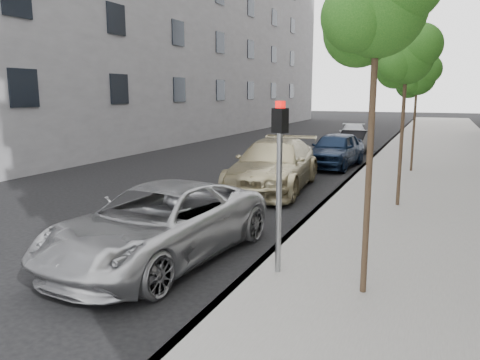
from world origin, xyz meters
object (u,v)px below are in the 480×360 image
Objects in this scene: tree_near at (379,8)px; tree_mid at (408,58)px; sedan_rear at (353,134)px; tree_far at (418,77)px; suv at (274,165)px; sedan_black at (354,142)px; minivan at (159,223)px; sedan_blue at (335,150)px; signal_pole at (279,167)px.

tree_mid is at bearing 90.00° from tree_near.
tree_near is at bearing -89.00° from sedan_rear.
suv is at bearing -129.22° from tree_far.
tree_far is 1.19× the size of sedan_black.
sedan_rear is (-0.13, 23.31, -0.11)m from minivan.
sedan_blue is 1.18× the size of sedan_black.
tree_mid reaches higher than suv.
suv is at bearing 118.60° from tree_near.
sedan_rear is at bearing 99.74° from sedan_blue.
tree_mid is at bearing -72.11° from sedan_black.
tree_near is 1.14× the size of sedan_blue.
tree_far is at bearing -56.46° from sedan_black.
tree_mid is 12.97m from sedan_black.
minivan is 18.21m from sedan_black.
tree_near is at bearing 1.16° from minivan.
sedan_black is (0.92, 10.72, -0.21)m from suv.
sedan_blue is 1.05× the size of sedan_rear.
tree_far is (0.00, 6.50, -0.33)m from tree_mid.
suv is 1.34× the size of sedan_rear.
minivan is at bearing -88.66° from sedan_blue.
sedan_black reaches higher than sedan_rear.
minivan is 0.92× the size of suv.
sedan_rear is (-4.22, 23.62, -3.90)m from tree_near.
sedan_blue is at bearing 76.28° from suv.
tree_near is at bearing -77.40° from sedan_black.
tree_near is at bearing -90.00° from tree_far.
sedan_blue is at bearing 103.70° from tree_near.
suv is at bearing 163.07° from tree_mid.
sedan_black is (0.00, 4.87, -0.14)m from sedan_blue.
tree_mid is 18.00m from sedan_rear.
suv is (-2.67, 7.51, -1.19)m from signal_pole.
sedan_rear is at bearing 102.29° from sedan_black.
tree_mid is 0.85× the size of suv.
minivan is 23.31m from sedan_rear.
signal_pole is at bearing 4.74° from minivan.
sedan_rear is (0.03, 15.83, -0.22)m from suv.
sedan_blue is (0.77, 13.33, 0.04)m from minivan.
sedan_black is (-1.75, 18.23, -1.40)m from signal_pole.
sedan_rear is (-2.64, 23.34, -1.41)m from signal_pole.
tree_mid is at bearing -60.40° from sedan_blue.
sedan_blue is (-3.33, 13.64, -3.75)m from tree_near.
tree_mid is 0.93× the size of minivan.
tree_near reaches higher than sedan_blue.
suv is at bearing 96.77° from minivan.
tree_far is 1.53× the size of signal_pole.
signal_pole is 0.56× the size of minivan.
minivan is 1.23× the size of sedan_rear.
tree_near is at bearing -90.00° from tree_mid.
tree_far is 4.63m from sedan_blue.
tree_near reaches higher than sedan_black.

